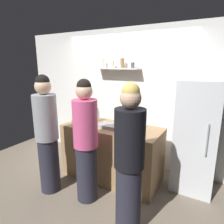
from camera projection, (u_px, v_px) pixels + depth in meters
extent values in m
plane|color=#726656|center=(91.00, 189.00, 3.15)|extent=(5.28, 5.28, 0.00)
cube|color=white|center=(126.00, 97.00, 3.90)|extent=(4.80, 0.10, 2.60)
cube|color=silver|center=(117.00, 69.00, 3.69)|extent=(0.89, 0.22, 0.02)
cylinder|color=beige|center=(103.00, 63.00, 3.81)|extent=(0.07, 0.07, 0.18)
cylinder|color=beige|center=(112.00, 64.00, 3.72)|extent=(0.07, 0.07, 0.14)
cylinder|color=olive|center=(122.00, 63.00, 3.61)|extent=(0.08, 0.08, 0.18)
cylinder|color=#4C4C51|center=(133.00, 65.00, 3.52)|extent=(0.07, 0.07, 0.10)
cube|color=silver|center=(196.00, 137.00, 3.00)|extent=(0.60, 0.58, 1.73)
cylinder|color=#99999E|center=(207.00, 140.00, 2.64)|extent=(0.02, 0.02, 0.45)
cube|color=#9E7A51|center=(112.00, 152.00, 3.40)|extent=(1.65, 0.73, 0.93)
cube|color=gray|center=(109.00, 126.00, 3.24)|extent=(0.34, 0.24, 0.05)
cylinder|color=#B2B2B7|center=(91.00, 114.00, 3.81)|extent=(0.11, 0.11, 0.13)
cylinder|color=silver|center=(91.00, 111.00, 3.80)|extent=(0.02, 0.01, 0.18)
cylinder|color=silver|center=(91.00, 112.00, 3.77)|extent=(0.01, 0.01, 0.17)
cylinder|color=silver|center=(91.00, 112.00, 3.78)|extent=(0.02, 0.01, 0.18)
cylinder|color=silver|center=(90.00, 111.00, 3.79)|extent=(0.01, 0.01, 0.18)
cylinder|color=silver|center=(90.00, 111.00, 3.80)|extent=(0.01, 0.01, 0.18)
cylinder|color=silver|center=(90.00, 111.00, 3.80)|extent=(0.02, 0.02, 0.17)
cylinder|color=black|center=(128.00, 124.00, 3.08)|extent=(0.06, 0.06, 0.19)
cylinder|color=black|center=(128.00, 116.00, 3.05)|extent=(0.03, 0.03, 0.10)
cylinder|color=gold|center=(128.00, 112.00, 3.03)|extent=(0.03, 0.03, 0.02)
cylinder|color=#19471E|center=(84.00, 113.00, 3.75)|extent=(0.07, 0.07, 0.21)
cylinder|color=#19471E|center=(84.00, 105.00, 3.72)|extent=(0.03, 0.03, 0.08)
cylinder|color=black|center=(84.00, 103.00, 3.70)|extent=(0.03, 0.03, 0.02)
cylinder|color=silver|center=(97.00, 116.00, 3.57)|extent=(0.09, 0.09, 0.21)
cylinder|color=silver|center=(97.00, 109.00, 3.54)|extent=(0.05, 0.05, 0.02)
cylinder|color=#268C3F|center=(97.00, 108.00, 3.54)|extent=(0.06, 0.06, 0.02)
cylinder|color=#262633|center=(87.00, 173.00, 2.85)|extent=(0.30, 0.30, 0.83)
cylinder|color=#D14C7F|center=(85.00, 124.00, 2.67)|extent=(0.34, 0.34, 0.66)
sphere|color=#D8AD8C|center=(84.00, 91.00, 2.56)|extent=(0.22, 0.22, 0.22)
sphere|color=black|center=(84.00, 86.00, 2.55)|extent=(0.19, 0.19, 0.19)
cylinder|color=#262633|center=(128.00, 198.00, 2.30)|extent=(0.30, 0.30, 0.83)
cylinder|color=black|center=(130.00, 139.00, 2.13)|extent=(0.34, 0.34, 0.66)
sphere|color=#D8AD8C|center=(131.00, 98.00, 2.02)|extent=(0.23, 0.23, 0.23)
sphere|color=#D8B759|center=(131.00, 92.00, 2.01)|extent=(0.19, 0.19, 0.19)
cylinder|color=#262633|center=(49.00, 165.00, 3.05)|extent=(0.30, 0.30, 0.85)
cylinder|color=gray|center=(45.00, 117.00, 2.87)|extent=(0.34, 0.34, 0.67)
sphere|color=#D8AD8C|center=(43.00, 86.00, 2.76)|extent=(0.23, 0.23, 0.23)
sphere|color=black|center=(42.00, 81.00, 2.74)|extent=(0.20, 0.20, 0.20)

